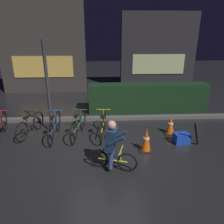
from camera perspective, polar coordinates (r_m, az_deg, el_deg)
The scene contains 16 objects.
ground_plane at distance 6.04m, azimuth -1.63°, elevation -10.08°, with size 40.00×40.00×0.00m, color black.
sidewalk_curb at distance 7.99m, azimuth -2.03°, elevation -1.68°, with size 12.00×0.24×0.12m, color #56544F.
hedge_row at distance 8.87m, azimuth 9.55°, elevation 3.82°, with size 4.80×0.70×1.15m, color black.
storefront_left at distance 12.10m, azimuth -18.15°, elevation 16.23°, with size 4.42×0.54×4.79m.
storefront_right at distance 12.86m, azimuth 12.25°, elevation 15.56°, with size 4.24×0.54×4.17m.
street_post at distance 6.80m, azimuth -16.80°, elevation 5.82°, with size 0.10×0.10×2.90m, color #2D2D33.
parked_bike_leftmost at distance 7.46m, azimuth -27.72°, elevation -3.39°, with size 0.46×1.65×0.77m.
parked_bike_left_mid at distance 7.21m, azimuth -21.00°, elevation -3.35°, with size 0.52×1.47×0.70m.
parked_bike_center_left at distance 6.80m, azimuth -15.16°, elevation -3.77°, with size 0.46×1.72×0.79m.
parked_bike_center_right at distance 6.75m, azimuth -9.00°, elevation -3.47°, with size 0.46×1.70×0.79m.
parked_bike_right_mid at distance 6.67m, azimuth -2.44°, elevation -3.53°, with size 0.46×1.70×0.79m.
traffic_cone_near at distance 5.91m, azimuth 9.17°, elevation -7.47°, with size 0.36×0.36×0.67m.
traffic_cone_far at distance 7.07m, azimuth 15.39°, elevation -3.41°, with size 0.36×0.36×0.61m.
blue_crate at distance 6.65m, azimuth 18.12°, elevation -6.66°, with size 0.44×0.32×0.30m, color #193DB7.
cyclist at distance 4.97m, azimuth -0.04°, elevation -8.86°, with size 1.15×0.63×1.25m.
closed_umbrella at distance 6.46m, azimuth 21.68°, elevation -5.56°, with size 0.05×0.05×0.85m, color black.
Camera 1 is at (-0.10, -5.20, 3.06)m, focal length 34.11 mm.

